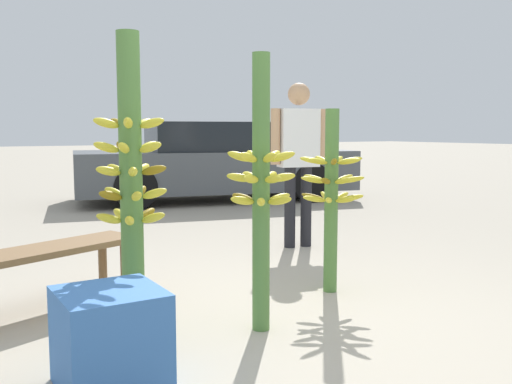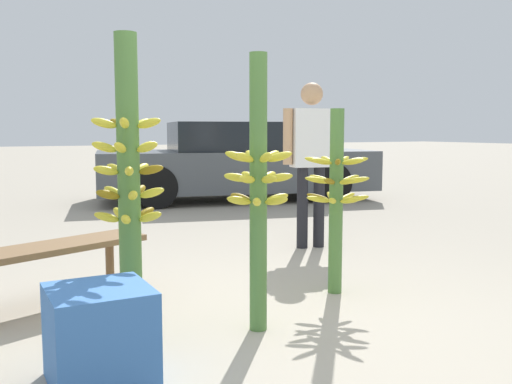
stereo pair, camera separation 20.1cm
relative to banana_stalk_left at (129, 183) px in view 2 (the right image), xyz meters
name	(u,v)px [view 2 (the right image)]	position (x,y,z in m)	size (l,w,h in m)	color
ground_plane	(273,334)	(0.69, -0.38, -0.85)	(80.00, 80.00, 0.00)	#A89E8C
banana_stalk_left	(129,183)	(0.00, 0.00, 0.00)	(0.39, 0.39, 1.65)	#4C7A38
banana_stalk_center	(258,190)	(0.66, -0.27, -0.04)	(0.39, 0.39, 1.55)	#4C7A38
banana_stalk_right	(336,195)	(1.48, 0.14, -0.16)	(0.45, 0.46, 1.28)	#4C7A38
vendor_person	(311,149)	(2.18, 1.52, 0.10)	(0.57, 0.24, 1.58)	black
market_bench	(52,255)	(-0.31, 0.72, -0.51)	(1.28, 0.76, 0.41)	brown
parked_car	(238,162)	(3.25, 5.30, -0.23)	(4.65, 2.68, 1.26)	#4C5156
produce_crate	(100,336)	(-0.30, -0.55, -0.63)	(0.44, 0.44, 0.44)	#386BB2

